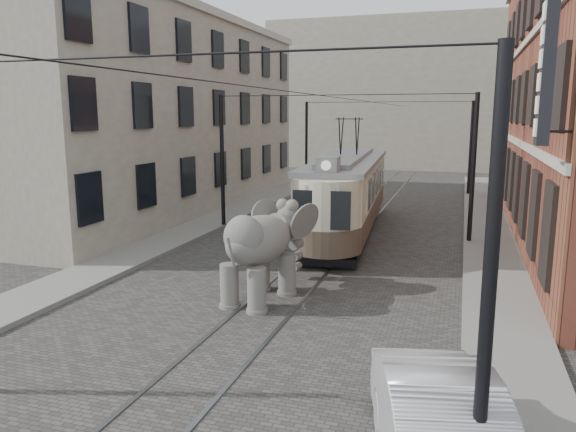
% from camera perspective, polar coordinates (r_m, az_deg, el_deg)
% --- Properties ---
extents(ground, '(120.00, 120.00, 0.00)m').
position_cam_1_polar(ground, '(18.27, 1.67, -5.92)').
color(ground, '#44423F').
extents(tram_rails, '(1.54, 80.00, 0.02)m').
position_cam_1_polar(tram_rails, '(18.27, 1.67, -5.89)').
color(tram_rails, slate).
rests_on(tram_rails, ground).
extents(sidewalk_right, '(2.00, 60.00, 0.15)m').
position_cam_1_polar(sidewalk_right, '(17.64, 20.90, -6.98)').
color(sidewalk_right, slate).
rests_on(sidewalk_right, ground).
extents(sidewalk_left, '(2.00, 60.00, 0.15)m').
position_cam_1_polar(sidewalk_left, '(20.92, -15.74, -3.98)').
color(sidewalk_left, slate).
rests_on(sidewalk_left, ground).
extents(stucco_building, '(7.00, 24.00, 10.00)m').
position_cam_1_polar(stucco_building, '(31.16, -13.01, 9.94)').
color(stucco_building, gray).
rests_on(stucco_building, ground).
extents(distant_block, '(28.00, 10.00, 14.00)m').
position_cam_1_polar(distant_block, '(57.08, 13.14, 12.08)').
color(distant_block, gray).
rests_on(distant_block, ground).
extents(catenary, '(11.00, 30.20, 6.00)m').
position_cam_1_polar(catenary, '(22.52, 4.75, 4.95)').
color(catenary, black).
rests_on(catenary, ground).
extents(tram, '(3.60, 12.80, 5.01)m').
position_cam_1_polar(tram, '(24.28, 6.25, 4.16)').
color(tram, beige).
rests_on(tram, ground).
extents(elephant, '(3.14, 4.74, 2.69)m').
position_cam_1_polar(elephant, '(15.31, -3.04, -3.96)').
color(elephant, '#64625C').
rests_on(elephant, ground).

